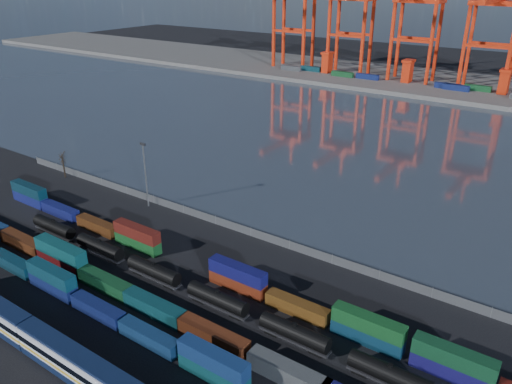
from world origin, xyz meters
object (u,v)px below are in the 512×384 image
Objects in this scene: bare_tree at (63,165)px; tanker_string at (184,284)px; passenger_train at (81,369)px; gantry_cranes at (454,12)px.

tanker_string is at bearing -18.72° from bare_tree.
passenger_train is at bearing -83.38° from tanker_string.
gantry_cranes is (55.79, 177.58, 31.91)m from bare_tree.
gantry_cranes is at bearing 93.25° from passenger_train.
gantry_cranes reaches higher than bare_tree.
passenger_train reaches higher than tanker_string.
bare_tree is 188.85m from gantry_cranes.
passenger_train is 0.86× the size of tanker_string.
gantry_cranes is at bearing 92.84° from tanker_string.
bare_tree is (-65.70, 22.26, 1.99)m from tanker_string.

